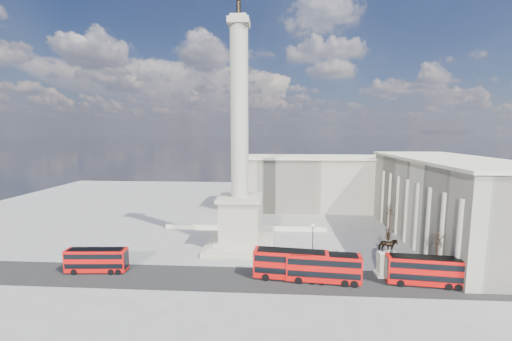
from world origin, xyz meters
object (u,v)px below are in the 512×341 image
(pedestrian_crossing, at_px, (336,255))
(pedestrian_walking, at_px, (321,257))
(red_bus_d, at_px, (425,270))
(red_bus_b, at_px, (291,264))
(nelsons_column, at_px, (240,186))
(equestrian_statue, at_px, (387,260))
(red_bus_c, at_px, (324,267))
(victorian_lamp, at_px, (313,237))
(red_bus_a, at_px, (97,260))
(pedestrian_standing, at_px, (386,269))

(pedestrian_crossing, bearing_deg, pedestrian_walking, 66.78)
(red_bus_d, bearing_deg, red_bus_b, -176.33)
(nelsons_column, relative_size, equestrian_statue, 6.49)
(red_bus_c, xyz_separation_m, pedestrian_crossing, (3.79, 9.07, -1.60))
(victorian_lamp, xyz_separation_m, pedestrian_walking, (1.24, -2.60, -2.90))
(red_bus_a, xyz_separation_m, red_bus_b, (33.35, -0.55, 0.39))
(nelsons_column, xyz_separation_m, red_bus_a, (-23.27, -13.94, -10.73))
(red_bus_b, bearing_deg, red_bus_a, -174.98)
(red_bus_a, relative_size, red_bus_d, 0.90)
(pedestrian_walking, bearing_deg, pedestrian_crossing, -2.20)
(pedestrian_standing, bearing_deg, red_bus_b, 13.03)
(red_bus_b, distance_m, equestrian_statue, 16.38)
(victorian_lamp, xyz_separation_m, pedestrian_standing, (11.57, -7.34, -2.97))
(red_bus_d, xyz_separation_m, equestrian_statue, (-4.76, 3.11, 0.21))
(red_bus_c, bearing_deg, red_bus_a, -177.14)
(equestrian_statue, bearing_deg, red_bus_c, -164.44)
(victorian_lamp, xyz_separation_m, pedestrian_crossing, (4.28, -1.91, -2.84))
(equestrian_statue, distance_m, pedestrian_crossing, 9.56)
(pedestrian_crossing, bearing_deg, red_bus_c, 121.41)
(red_bus_a, relative_size, equestrian_statue, 1.35)
(victorian_lamp, bearing_deg, red_bus_b, -114.37)
(red_bus_c, distance_m, pedestrian_walking, 8.59)
(nelsons_column, bearing_deg, victorian_lamp, -15.75)
(nelsons_column, distance_m, red_bus_c, 23.88)
(red_bus_d, height_order, pedestrian_crossing, red_bus_d)
(red_bus_a, xyz_separation_m, victorian_lamp, (38.03, 9.77, 1.57))
(nelsons_column, distance_m, pedestrian_walking, 21.15)
(red_bus_a, xyz_separation_m, pedestrian_walking, (39.27, 7.18, -1.33))
(red_bus_c, distance_m, equestrian_statue, 11.45)
(red_bus_c, bearing_deg, equestrian_statue, 20.23)
(red_bus_c, distance_m, red_bus_d, 15.79)
(pedestrian_crossing, bearing_deg, red_bus_b, 97.30)
(red_bus_d, xyz_separation_m, pedestrian_walking, (-15.04, 8.43, -1.58))
(red_bus_a, distance_m, equestrian_statue, 49.59)
(red_bus_d, relative_size, pedestrian_walking, 6.84)
(nelsons_column, bearing_deg, pedestrian_crossing, -17.70)
(nelsons_column, bearing_deg, red_bus_b, -55.17)
(victorian_lamp, bearing_deg, red_bus_a, -165.59)
(red_bus_b, distance_m, pedestrian_standing, 16.62)
(red_bus_d, bearing_deg, pedestrian_walking, 156.32)
(pedestrian_standing, bearing_deg, equestrian_statue, 87.51)
(red_bus_b, xyz_separation_m, victorian_lamp, (4.68, 10.32, 1.17))
(red_bus_b, relative_size, pedestrian_crossing, 6.81)
(red_bus_a, height_order, red_bus_d, red_bus_d)
(red_bus_a, relative_size, red_bus_c, 0.87)
(red_bus_b, distance_m, red_bus_d, 20.97)
(victorian_lamp, height_order, equestrian_statue, equestrian_statue)
(red_bus_a, height_order, victorian_lamp, victorian_lamp)
(red_bus_a, distance_m, victorian_lamp, 39.30)
(red_bus_a, height_order, red_bus_c, red_bus_c)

